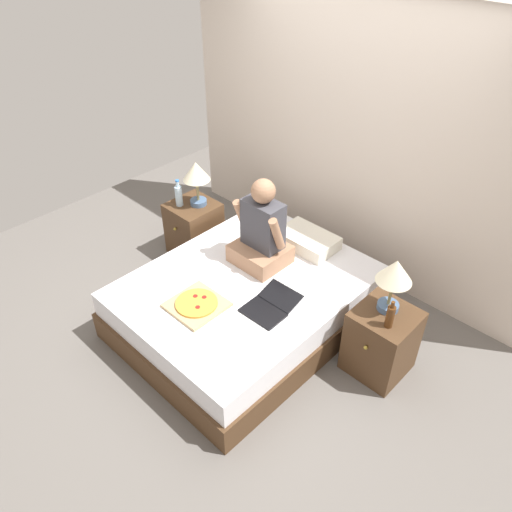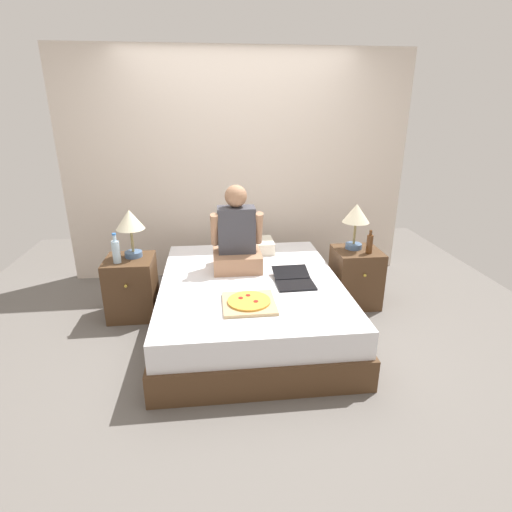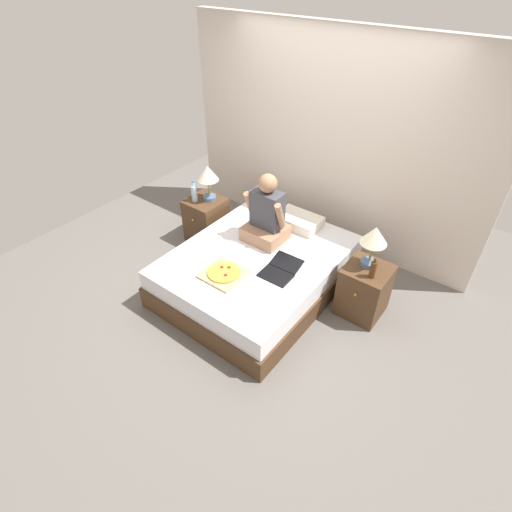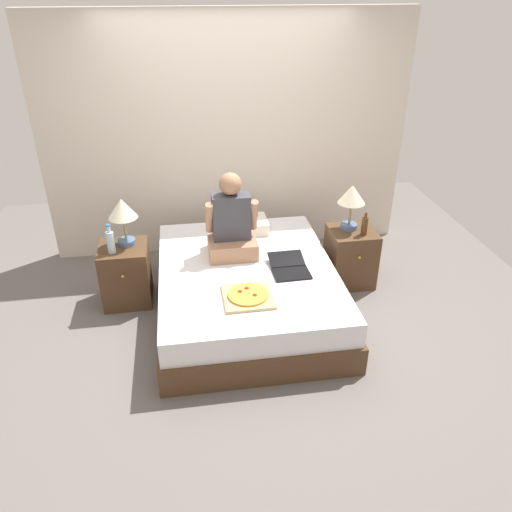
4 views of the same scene
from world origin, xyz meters
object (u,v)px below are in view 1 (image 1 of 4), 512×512
nightstand_right (381,341)px  lamp_on_right_nightstand (395,275)px  water_bottle (179,195)px  beer_bottle (390,316)px  bed (247,302)px  nightstand_left (194,229)px  person_seated (262,233)px  laptop (269,307)px  lamp_on_left_nightstand (196,174)px  pizza_box (197,304)px

nightstand_right → lamp_on_right_nightstand: lamp_on_right_nightstand is taller
water_bottle → beer_bottle: bearing=-0.2°
bed → water_bottle: 1.29m
nightstand_left → person_seated: 1.11m
nightstand_right → laptop: (-0.73, -0.48, 0.20)m
bed → nightstand_right: nightstand_right is taller
nightstand_right → person_seated: person_seated is taller
bed → laptop: (0.37, -0.12, 0.26)m
lamp_on_left_nightstand → laptop: lamp_on_left_nightstand is taller
nightstand_left → beer_bottle: 2.30m
nightstand_left → lamp_on_left_nightstand: size_ratio=1.28×
bed → lamp_on_left_nightstand: lamp_on_left_nightstand is taller
nightstand_right → lamp_on_right_nightstand: (-0.03, 0.05, 0.62)m
lamp_on_right_nightstand → laptop: size_ratio=1.06×
bed → lamp_on_left_nightstand: bearing=158.9°
bed → beer_bottle: bearing=12.5°
nightstand_left → pizza_box: nightstand_left is taller
bed → person_seated: size_ratio=2.59×
water_bottle → lamp_on_right_nightstand: (2.25, 0.14, 0.22)m
beer_bottle → nightstand_right: bearing=125.0°
person_seated → lamp_on_right_nightstand: bearing=6.1°
lamp_on_left_nightstand → nightstand_right: size_ratio=0.78×
nightstand_right → beer_bottle: size_ratio=2.51×
laptop → pizza_box: (-0.42, -0.37, -0.00)m
bed → beer_bottle: beer_bottle is taller
beer_bottle → nightstand_left: bearing=177.5°
lamp_on_left_nightstand → nightstand_left: bearing=-128.6°
water_bottle → beer_bottle: water_bottle is taller
beer_bottle → person_seated: bearing=178.8°
nightstand_left → nightstand_right: bearing=0.0°
nightstand_right → beer_bottle: 0.40m
pizza_box → nightstand_left: bearing=141.0°
nightstand_left → lamp_on_right_nightstand: size_ratio=1.28×
nightstand_left → person_seated: person_seated is taller
water_bottle → laptop: bearing=-14.1°
lamp_on_right_nightstand → beer_bottle: size_ratio=1.96×
beer_bottle → laptop: (-0.80, -0.38, -0.18)m
beer_bottle → laptop: beer_bottle is taller
bed → lamp_on_right_nightstand: (1.07, 0.41, 0.67)m
beer_bottle → laptop: 0.91m
nightstand_left → pizza_box: (1.04, -0.84, 0.20)m
lamp_on_right_nightstand → beer_bottle: (0.10, -0.15, -0.23)m
lamp_on_right_nightstand → pizza_box: bearing=-141.6°
beer_bottle → pizza_box: (-1.23, -0.74, -0.18)m
lamp_on_right_nightstand → pizza_box: 1.50m
bed → lamp_on_right_nightstand: 1.33m
nightstand_right → pizza_box: bearing=-143.9°
bed → pizza_box: pizza_box is taller
lamp_on_right_nightstand → person_seated: 1.18m
water_bottle → person_seated: 1.09m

